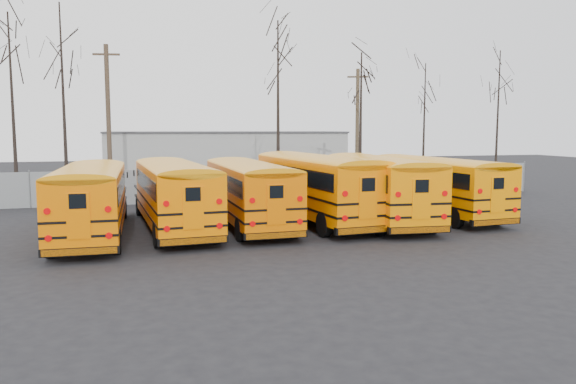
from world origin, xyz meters
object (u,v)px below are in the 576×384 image
object	(u,v)px
bus_a	(91,194)
bus_f	(433,181)
utility_pole_right	(357,127)
bus_d	(315,182)
utility_pole_left	(108,117)
bus_e	(377,183)
bus_b	(174,190)
bus_c	(248,188)

from	to	relation	value
bus_a	bus_f	world-z (taller)	bus_f
bus_f	utility_pole_right	size ratio (longest dim) A/B	1.24
bus_d	utility_pole_left	distance (m)	18.40
bus_e	utility_pole_right	size ratio (longest dim) A/B	1.29
bus_b	bus_e	distance (m)	9.43
bus_a	bus_f	bearing A→B (deg)	5.86
bus_b	utility_pole_left	distance (m)	16.47
bus_b	bus_f	distance (m)	12.85
bus_b	bus_f	world-z (taller)	bus_b
bus_d	utility_pole_right	xyz separation A→B (m)	(7.91, 14.28, 2.62)
utility_pole_right	bus_f	bearing A→B (deg)	-74.59
bus_a	utility_pole_right	bearing A→B (deg)	41.91
bus_d	utility_pole_right	world-z (taller)	utility_pole_right
bus_d	utility_pole_right	bearing A→B (deg)	55.32
bus_c	bus_e	world-z (taller)	bus_e
utility_pole_left	bus_e	bearing A→B (deg)	-42.20
bus_d	bus_c	bearing A→B (deg)	-179.49
bus_e	bus_f	bearing A→B (deg)	16.44
bus_f	bus_b	bearing A→B (deg)	178.95
bus_e	utility_pole_left	size ratio (longest dim) A/B	1.13
bus_d	bus_f	distance (m)	6.28
bus_a	bus_e	bearing A→B (deg)	3.95
utility_pole_right	utility_pole_left	bearing A→B (deg)	-161.08
bus_e	bus_f	distance (m)	3.48
bus_a	bus_f	size ratio (longest dim) A/B	0.98
bus_b	utility_pole_right	distance (m)	20.90
bus_a	bus_d	xyz separation A→B (m)	(9.87, 1.38, 0.14)
bus_a	utility_pole_right	distance (m)	23.85
utility_pole_right	bus_b	bearing A→B (deg)	-112.28
bus_f	utility_pole_right	world-z (taller)	utility_pole_right
bus_c	bus_d	distance (m)	3.27
utility_pole_right	bus_c	bearing A→B (deg)	-105.35
bus_a	bus_b	size ratio (longest dim) A/B	0.98
bus_c	bus_a	bearing A→B (deg)	-172.74
bus_a	utility_pole_left	xyz separation A→B (m)	(0.05, 16.61, 3.39)
bus_f	utility_pole_right	bearing A→B (deg)	79.32
bus_a	utility_pole_left	world-z (taller)	utility_pole_left
bus_c	bus_f	xyz separation A→B (m)	(9.53, 0.48, 0.02)
bus_b	utility_pole_left	bearing A→B (deg)	97.45
bus_f	utility_pole_left	world-z (taller)	utility_pole_left
bus_b	bus_d	bearing A→B (deg)	0.64
bus_d	bus_f	world-z (taller)	bus_d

